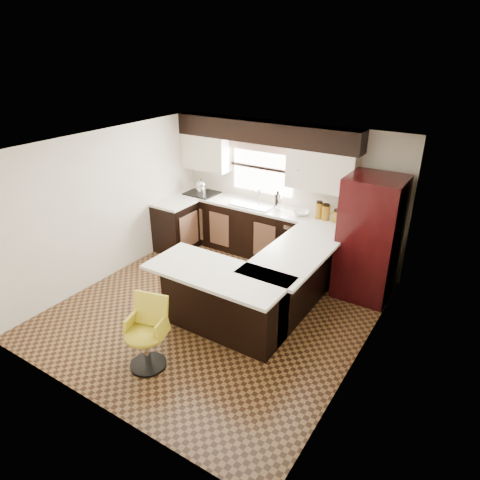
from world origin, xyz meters
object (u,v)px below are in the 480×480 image
Objects in this scene: peninsula_long at (291,281)px; bar_chair at (145,335)px; peninsula_return at (223,301)px; refrigerator at (369,238)px.

bar_chair reaches higher than peninsula_long.
peninsula_return is at bearing -118.30° from peninsula_long.
peninsula_return is (-0.53, -0.97, 0.00)m from peninsula_long.
bar_chair is at bearing -118.76° from refrigerator.
bar_chair is (-0.89, -2.07, 0.00)m from peninsula_long.
refrigerator is (1.30, 1.94, 0.49)m from peninsula_return.
peninsula_return is 0.88× the size of refrigerator.
bar_chair reaches higher than peninsula_return.
bar_chair is at bearing -108.50° from peninsula_return.
bar_chair is (-1.67, -3.04, -0.49)m from refrigerator.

